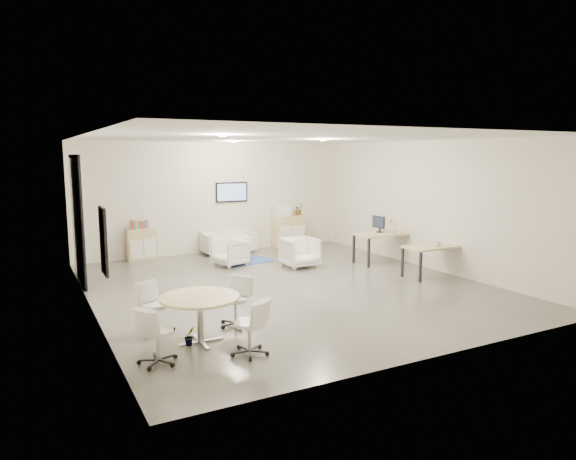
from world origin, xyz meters
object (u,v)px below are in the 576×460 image
Objects in this scene: desk_rear at (383,236)px; sideboard_left at (142,245)px; loveseat at (228,243)px; armchair_left at (230,251)px; sideboard_right at (288,231)px; armchair_right at (300,251)px; round_table at (200,302)px; desk_front at (434,249)px.

sideboard_left is at bearing 150.67° from desk_rear.
loveseat is 2.05× the size of armchair_left.
sideboard_right is 1.18× the size of armchair_right.
sideboard_left is 0.72× the size of round_table.
sideboard_right is at bearing -0.46° from sideboard_left.
round_table reaches higher than loveseat.
armchair_left reaches higher than loveseat.
armchair_left is (-0.56, -1.59, 0.07)m from loveseat.
desk_rear is 7.04m from round_table.
desk_rear is 1.27× the size of round_table.
sideboard_right is at bearing 0.58° from loveseat.
round_table is (-0.55, -6.69, 0.22)m from sideboard_left.
sideboard_right reaches higher than loveseat.
sideboard_left is 4.35m from armchair_right.
sideboard_left is at bearing -150.54° from armchair_left.
desk_front is 1.20× the size of round_table.
desk_rear is (3.73, -1.53, 0.34)m from armchair_left.
desk_rear reaches higher than round_table.
sideboard_left is 0.88× the size of sideboard_right.
loveseat is (-2.04, -0.12, -0.19)m from sideboard_right.
desk_rear is at bearing 89.34° from desk_front.
desk_rear is (2.22, -0.54, 0.30)m from armchair_right.
armchair_left is at bearing 158.67° from desk_rear.
round_table is at bearing -43.64° from armchair_left.
armchair_right is (1.51, -0.99, 0.04)m from armchair_left.
armchair_right is 3.28m from desk_front.
armchair_left is 5.51m from round_table.
sideboard_left is 1.16× the size of armchair_left.
loveseat is at bearing 143.05° from armchair_left.
sideboard_left is at bearing 141.46° from armchair_right.
desk_rear is (1.13, -3.24, 0.22)m from sideboard_right.
loveseat is at bearing 65.48° from round_table.
sideboard_left reaches higher than round_table.
desk_front is (5.65, -5.08, 0.23)m from sideboard_left.
sideboard_right is 0.68× the size of desk_front.
armchair_right is (-1.10, -2.70, -0.07)m from sideboard_right.
armchair_right is at bearing -72.50° from loveseat.
armchair_right reaches higher than round_table.
round_table is at bearing -117.17° from loveseat.
desk_rear is at bearing -70.79° from sideboard_right.
sideboard_right reaches higher than armchair_right.
desk_rear reaches higher than desk_front.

